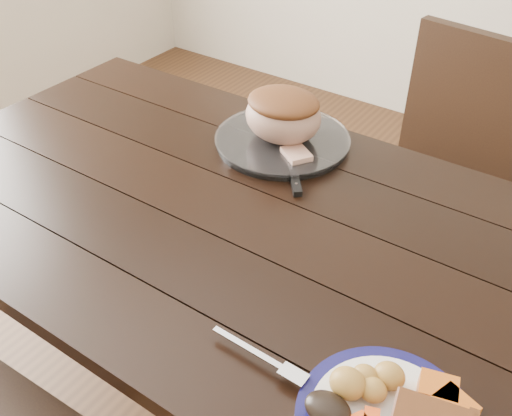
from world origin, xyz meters
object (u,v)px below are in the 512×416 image
Objects in this scene: carving_knife at (292,170)px; chair_far at (442,175)px; fork at (265,359)px; roast_joint at (283,116)px; serving_platter at (282,142)px; dining_table at (232,241)px.

chair_far is at bearing 119.36° from carving_knife.
roast_joint is at bearing 121.36° from fork.
fork is (0.35, -0.59, 0.01)m from serving_platter.
serving_platter reaches higher than carving_knife.
carving_knife is (0.09, -0.09, -0.07)m from roast_joint.
fork is (0.05, -1.04, 0.25)m from chair_far.
serving_platter is at bearing 64.97° from chair_far.
carving_knife is (-0.21, -0.54, 0.23)m from chair_far.
carving_knife is at bearing -46.50° from roast_joint.
dining_table is 4.85× the size of serving_platter.
fork is at bearing -11.63° from carving_knife.
dining_table is at bearing -79.42° from serving_platter.
chair_far is 1.06m from fork.
dining_table is 1.73× the size of chair_far.
chair_far is 3.56× the size of carving_knife.
fork is at bearing 101.27° from chair_far.
carving_knife is at bearing 118.42° from fork.
serving_platter is 0.13m from carving_knife.
dining_table is at bearing -48.95° from carving_knife.
dining_table is 0.34m from roast_joint.
fork is 0.68m from roast_joint.
fork is at bearing -59.50° from roast_joint.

